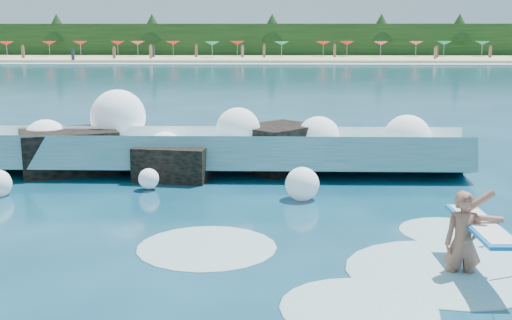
% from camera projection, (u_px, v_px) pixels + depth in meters
% --- Properties ---
extents(ground, '(200.00, 200.00, 0.00)m').
position_uv_depth(ground, '(167.00, 249.00, 11.19)').
color(ground, '#083043').
rests_on(ground, ground).
extents(beach, '(140.00, 20.00, 0.40)m').
position_uv_depth(beach, '(261.00, 59.00, 87.62)').
color(beach, tan).
rests_on(beach, ground).
extents(wet_band, '(140.00, 5.00, 0.08)m').
position_uv_depth(wet_band, '(259.00, 64.00, 76.87)').
color(wet_band, silver).
rests_on(wet_band, ground).
extents(treeline, '(140.00, 4.00, 5.00)m').
position_uv_depth(treeline, '(262.00, 41.00, 96.97)').
color(treeline, black).
rests_on(treeline, ground).
extents(breaking_wave, '(17.41, 2.74, 1.50)m').
position_uv_depth(breaking_wave, '(141.00, 151.00, 17.52)').
color(breaking_wave, teal).
rests_on(breaking_wave, ground).
extents(rock_cluster, '(8.50, 3.36, 1.44)m').
position_uv_depth(rock_cluster, '(165.00, 155.00, 17.32)').
color(rock_cluster, black).
rests_on(rock_cluster, ground).
extents(surfer_with_board, '(0.86, 2.82, 1.63)m').
position_uv_depth(surfer_with_board, '(467.00, 239.00, 9.83)').
color(surfer_with_board, '#985C47').
rests_on(surfer_with_board, ground).
extents(wave_spray, '(15.14, 4.89, 2.22)m').
position_uv_depth(wave_spray, '(154.00, 135.00, 17.41)').
color(wave_spray, white).
rests_on(wave_spray, ground).
extents(surf_foam, '(9.37, 5.58, 0.15)m').
position_uv_depth(surf_foam, '(402.00, 267.00, 10.34)').
color(surf_foam, silver).
rests_on(surf_foam, ground).
extents(beach_umbrellas, '(110.25, 6.78, 0.50)m').
position_uv_depth(beach_umbrellas, '(262.00, 43.00, 89.59)').
color(beach_umbrellas, red).
rests_on(beach_umbrellas, ground).
extents(beachgoers, '(106.29, 13.97, 1.94)m').
position_uv_depth(beachgoers, '(212.00, 52.00, 85.85)').
color(beachgoers, '#3F332D').
rests_on(beachgoers, ground).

